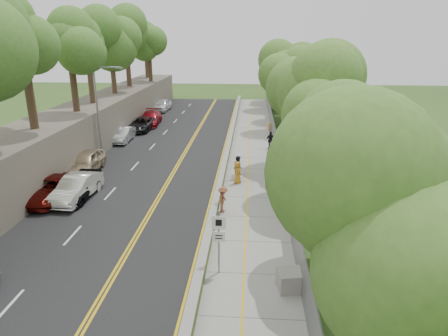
{
  "coord_description": "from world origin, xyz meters",
  "views": [
    {
      "loc": [
        2.4,
        -18.76,
        10.45
      ],
      "look_at": [
        0.5,
        8.0,
        1.4
      ],
      "focal_mm": 32.0,
      "sensor_mm": 36.0,
      "label": 1
    }
  ],
  "objects_px": {
    "construction_barrel": "(269,126)",
    "concrete_block": "(293,280)",
    "painter_0": "(238,172)",
    "person_far": "(270,140)",
    "signpost": "(219,235)",
    "car_1": "(77,188)",
    "car_2": "(52,189)",
    "streetlight": "(100,106)"
  },
  "relations": [
    {
      "from": "streetlight",
      "to": "person_far",
      "type": "height_order",
      "value": "streetlight"
    },
    {
      "from": "car_1",
      "to": "car_2",
      "type": "xyz_separation_m",
      "value": [
        -1.6,
        -0.15,
        -0.06
      ]
    },
    {
      "from": "concrete_block",
      "to": "car_1",
      "type": "relative_size",
      "value": 0.26
    },
    {
      "from": "streetlight",
      "to": "signpost",
      "type": "distance_m",
      "value": 20.72
    },
    {
      "from": "streetlight",
      "to": "signpost",
      "type": "height_order",
      "value": "streetlight"
    },
    {
      "from": "construction_barrel",
      "to": "concrete_block",
      "type": "xyz_separation_m",
      "value": [
        0.0,
        -29.88,
        0.02
      ]
    },
    {
      "from": "car_2",
      "to": "painter_0",
      "type": "relative_size",
      "value": 3.22
    },
    {
      "from": "construction_barrel",
      "to": "concrete_block",
      "type": "distance_m",
      "value": 29.88
    },
    {
      "from": "streetlight",
      "to": "concrete_block",
      "type": "height_order",
      "value": "streetlight"
    },
    {
      "from": "painter_0",
      "to": "person_far",
      "type": "relative_size",
      "value": 0.96
    },
    {
      "from": "signpost",
      "to": "painter_0",
      "type": "distance_m",
      "value": 11.67
    },
    {
      "from": "signpost",
      "to": "construction_barrel",
      "type": "height_order",
      "value": "signpost"
    },
    {
      "from": "construction_barrel",
      "to": "car_2",
      "type": "bearing_deg",
      "value": -125.19
    },
    {
      "from": "signpost",
      "to": "concrete_block",
      "type": "bearing_deg",
      "value": -16.85
    },
    {
      "from": "painter_0",
      "to": "concrete_block",
      "type": "bearing_deg",
      "value": -151.81
    },
    {
      "from": "concrete_block",
      "to": "car_1",
      "type": "distance_m",
      "value": 16.01
    },
    {
      "from": "car_1",
      "to": "car_2",
      "type": "bearing_deg",
      "value": -171.12
    },
    {
      "from": "signpost",
      "to": "person_far",
      "type": "relative_size",
      "value": 1.81
    },
    {
      "from": "signpost",
      "to": "painter_0",
      "type": "height_order",
      "value": "signpost"
    },
    {
      "from": "signpost",
      "to": "person_far",
      "type": "height_order",
      "value": "signpost"
    },
    {
      "from": "streetlight",
      "to": "car_1",
      "type": "distance_m",
      "value": 9.97
    },
    {
      "from": "person_far",
      "to": "car_2",
      "type": "bearing_deg",
      "value": 18.22
    },
    {
      "from": "concrete_block",
      "to": "painter_0",
      "type": "relative_size",
      "value": 0.78
    },
    {
      "from": "streetlight",
      "to": "person_far",
      "type": "relative_size",
      "value": 4.67
    },
    {
      "from": "car_1",
      "to": "painter_0",
      "type": "bearing_deg",
      "value": 23.09
    },
    {
      "from": "streetlight",
      "to": "person_far",
      "type": "bearing_deg",
      "value": 15.39
    },
    {
      "from": "construction_barrel",
      "to": "painter_0",
      "type": "distance_m",
      "value": 17.52
    },
    {
      "from": "concrete_block",
      "to": "signpost",
      "type": "bearing_deg",
      "value": 163.15
    },
    {
      "from": "car_1",
      "to": "painter_0",
      "type": "relative_size",
      "value": 2.95
    },
    {
      "from": "streetlight",
      "to": "construction_barrel",
      "type": "distance_m",
      "value": 19.4
    },
    {
      "from": "painter_0",
      "to": "car_1",
      "type": "bearing_deg",
      "value": 124.96
    },
    {
      "from": "car_2",
      "to": "painter_0",
      "type": "bearing_deg",
      "value": 18.9
    },
    {
      "from": "person_far",
      "to": "car_1",
      "type": "bearing_deg",
      "value": 21.17
    },
    {
      "from": "construction_barrel",
      "to": "person_far",
      "type": "distance_m",
      "value": 7.86
    },
    {
      "from": "signpost",
      "to": "person_far",
      "type": "xyz_separation_m",
      "value": [
        3.15,
        21.05,
        -1.06
      ]
    },
    {
      "from": "construction_barrel",
      "to": "car_1",
      "type": "xyz_separation_m",
      "value": [
        -13.3,
        -20.98,
        0.38
      ]
    },
    {
      "from": "painter_0",
      "to": "streetlight",
      "type": "bearing_deg",
      "value": 81.06
    },
    {
      "from": "concrete_block",
      "to": "car_2",
      "type": "relative_size",
      "value": 0.24
    },
    {
      "from": "car_1",
      "to": "concrete_block",
      "type": "bearing_deg",
      "value": -30.21
    },
    {
      "from": "streetlight",
      "to": "painter_0",
      "type": "bearing_deg",
      "value": -24.38
    },
    {
      "from": "car_2",
      "to": "person_far",
      "type": "distance_m",
      "value": 19.89
    },
    {
      "from": "construction_barrel",
      "to": "concrete_block",
      "type": "relative_size",
      "value": 0.64
    }
  ]
}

